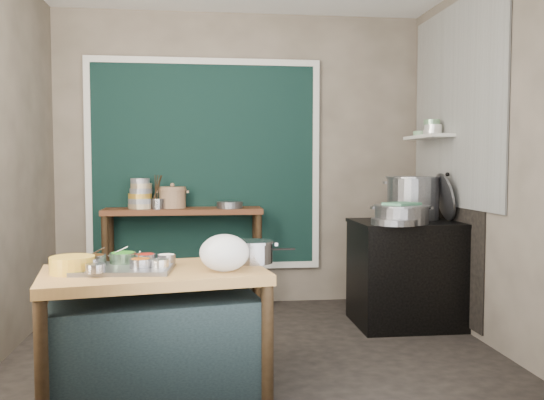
{
  "coord_description": "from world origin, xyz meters",
  "views": [
    {
      "loc": [
        -0.37,
        -4.08,
        1.36
      ],
      "look_at": [
        0.15,
        0.25,
        1.08
      ],
      "focal_mm": 38.0,
      "sensor_mm": 36.0,
      "label": 1
    }
  ],
  "objects": [
    {
      "name": "plastic_bag_b",
      "position": [
        -0.22,
        -0.69,
        0.84
      ],
      "size": [
        0.27,
        0.24,
        0.18
      ],
      "primitive_type": "ellipsoid",
      "rotation": [
        0.0,
        0.0,
        -0.19
      ],
      "color": "white",
      "rests_on": "prep_table"
    },
    {
      "name": "wall_shelf",
      "position": [
        1.63,
        0.85,
        1.6
      ],
      "size": [
        0.22,
        0.7,
        0.03
      ],
      "primitive_type": "cube",
      "color": "beige",
      "rests_on": "right_wall"
    },
    {
      "name": "yellow_basin",
      "position": [
        -1.09,
        -0.8,
        0.8
      ],
      "size": [
        0.26,
        0.26,
        0.09
      ],
      "primitive_type": "cylinder",
      "rotation": [
        0.0,
        0.0,
        0.05
      ],
      "color": "#C47A33",
      "rests_on": "prep_table"
    },
    {
      "name": "soot_patch",
      "position": [
        1.74,
        0.65,
        0.7
      ],
      "size": [
        0.01,
        1.3,
        1.3
      ],
      "primitive_type": "cube",
      "color": "black",
      "rests_on": "right_wall"
    },
    {
      "name": "utensil_cup",
      "position": [
        -0.78,
        1.24,
        1.0
      ],
      "size": [
        0.18,
        0.18,
        0.1
      ],
      "primitive_type": "cylinder",
      "rotation": [
        0.0,
        0.0,
        -0.18
      ],
      "color": "gray",
      "rests_on": "back_counter"
    },
    {
      "name": "pot_lid",
      "position": [
        1.67,
        0.58,
        1.08
      ],
      "size": [
        0.13,
        0.42,
        0.4
      ],
      "primitive_type": "cylinder",
      "rotation": [
        0.0,
        1.36,
        -0.07
      ],
      "color": "gray",
      "rests_on": "stove_top"
    },
    {
      "name": "wide_bowl",
      "position": [
        -0.12,
        1.23,
        0.98
      ],
      "size": [
        0.27,
        0.27,
        0.06
      ],
      "primitive_type": "cylinder",
      "rotation": [
        0.0,
        0.0,
        0.13
      ],
      "color": "gray",
      "rests_on": "back_counter"
    },
    {
      "name": "steamer",
      "position": [
        1.22,
        0.37,
        0.95
      ],
      "size": [
        0.51,
        0.51,
        0.15
      ],
      "primitive_type": null,
      "rotation": [
        0.0,
        0.0,
        -0.12
      ],
      "color": "gray",
      "rests_on": "stove_top"
    },
    {
      "name": "right_wall",
      "position": [
        1.76,
        0.0,
        1.4
      ],
      "size": [
        0.02,
        3.0,
        2.8
      ],
      "primitive_type": "cube",
      "color": "#7A6D5E",
      "rests_on": "floor"
    },
    {
      "name": "green_cloth",
      "position": [
        1.22,
        0.37,
        1.04
      ],
      "size": [
        0.33,
        0.31,
        0.02
      ],
      "primitive_type": "cube",
      "rotation": [
        0.0,
        0.0,
        0.55
      ],
      "color": "#498260",
      "rests_on": "steamer"
    },
    {
      "name": "curtain_frame",
      "position": [
        -0.35,
        1.46,
        1.35
      ],
      "size": [
        2.22,
        0.03,
        2.02
      ],
      "primitive_type": null,
      "color": "beige",
      "rests_on": "back_wall"
    },
    {
      "name": "shallow_pan",
      "position": [
        1.13,
        0.29,
        0.9
      ],
      "size": [
        0.39,
        0.39,
        0.05
      ],
      "primitive_type": "cylinder",
      "rotation": [
        0.0,
        0.0,
        0.04
      ],
      "color": "gray",
      "rests_on": "stove_top"
    },
    {
      "name": "stock_pot",
      "position": [
        1.44,
        0.71,
        1.07
      ],
      "size": [
        0.63,
        0.63,
        0.37
      ],
      "primitive_type": null,
      "rotation": [
        0.0,
        0.0,
        -0.42
      ],
      "color": "gray",
      "rests_on": "stove_top"
    },
    {
      "name": "stove_block",
      "position": [
        1.35,
        0.55,
        0.42
      ],
      "size": [
        0.9,
        0.68,
        0.85
      ],
      "primitive_type": "cube",
      "color": "black",
      "rests_on": "floor"
    },
    {
      "name": "plastic_bag_a",
      "position": [
        -0.25,
        -0.85,
        0.86
      ],
      "size": [
        0.36,
        0.33,
        0.21
      ],
      "primitive_type": "ellipsoid",
      "rotation": [
        0.0,
        0.0,
        0.42
      ],
      "color": "white",
      "rests_on": "prep_table"
    },
    {
      "name": "shelf_bowl_green",
      "position": [
        1.63,
        1.05,
        1.64
      ],
      "size": [
        0.17,
        0.17,
        0.05
      ],
      "primitive_type": "cylinder",
      "rotation": [
        0.0,
        0.0,
        0.39
      ],
      "color": "gray",
      "rests_on": "wall_shelf"
    },
    {
      "name": "floor",
      "position": [
        0.0,
        0.0,
        -0.01
      ],
      "size": [
        3.5,
        3.0,
        0.02
      ],
      "primitive_type": "cube",
      "color": "#2D2723",
      "rests_on": "ground"
    },
    {
      "name": "back_wall",
      "position": [
        0.0,
        1.51,
        1.4
      ],
      "size": [
        3.5,
        0.02,
        2.8
      ],
      "primitive_type": "cube",
      "color": "#7A6D5E",
      "rests_on": "floor"
    },
    {
      "name": "curtain_panel",
      "position": [
        -0.35,
        1.47,
        1.35
      ],
      "size": [
        2.1,
        0.02,
        1.9
      ],
      "primitive_type": "cube",
      "color": "black",
      "rests_on": "back_wall"
    },
    {
      "name": "bowl_stack",
      "position": [
        -0.94,
        1.29,
        1.07
      ],
      "size": [
        0.25,
        0.25,
        0.28
      ],
      "color": "tan",
      "rests_on": "back_counter"
    },
    {
      "name": "saucepan",
      "position": [
        -0.06,
        -0.58,
        0.82
      ],
      "size": [
        0.26,
        0.26,
        0.14
      ],
      "primitive_type": null,
      "rotation": [
        0.0,
        0.0,
        -0.03
      ],
      "color": "gray",
      "rests_on": "prep_table"
    },
    {
      "name": "prep_table",
      "position": [
        -0.65,
        -0.75,
        0.38
      ],
      "size": [
        1.35,
        0.92,
        0.75
      ],
      "primitive_type": "cube",
      "rotation": [
        0.0,
        0.0,
        0.17
      ],
      "color": "olive",
      "rests_on": "floor"
    },
    {
      "name": "tile_panel",
      "position": [
        1.74,
        0.55,
        1.85
      ],
      "size": [
        0.02,
        1.7,
        1.7
      ],
      "primitive_type": "cube",
      "color": "#B2B2AA",
      "rests_on": "right_wall"
    },
    {
      "name": "stove_top",
      "position": [
        1.35,
        0.55,
        0.86
      ],
      "size": [
        0.92,
        0.69,
        0.03
      ],
      "primitive_type": "cube",
      "color": "black",
      "rests_on": "stove_block"
    },
    {
      "name": "ceramic_crock",
      "position": [
        -0.65,
        1.32,
        1.04
      ],
      "size": [
        0.3,
        0.3,
        0.18
      ],
      "primitive_type": null,
      "rotation": [
        0.0,
        0.0,
        -0.15
      ],
      "color": "#946F50",
      "rests_on": "back_counter"
    },
    {
      "name": "back_counter",
      "position": [
        -0.55,
        1.28,
        0.47
      ],
      "size": [
        1.45,
        0.4,
        0.95
      ],
      "primitive_type": "cube",
      "color": "#572D19",
      "rests_on": "floor"
    },
    {
      "name": "condiment_tray",
      "position": [
        -0.82,
        -0.76,
        0.76
      ],
      "size": [
        0.56,
        0.42,
        0.02
      ],
      "primitive_type": "cube",
      "rotation": [
        0.0,
        0.0,
        -0.07
      ],
      "color": "gray",
      "rests_on": "prep_table"
    },
    {
      "name": "condiment_bowls",
      "position": [
        -0.83,
        -0.72,
        0.8
      ],
      "size": [
        0.55,
        0.42,
        0.06
      ],
      "color": "gray",
      "rests_on": "condiment_tray"
    },
    {
      "name": "shelf_bowl_stack",
      "position": [
        1.63,
        0.77,
        1.68
      ],
      "size": [
        0.16,
        0.16,
        0.13
      ],
      "color": "silver",
      "rests_on": "wall_shelf"
    }
  ]
}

